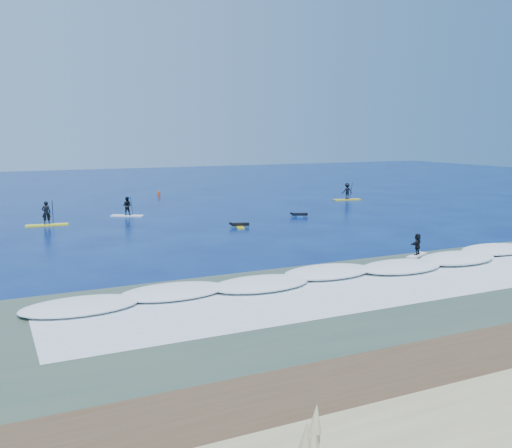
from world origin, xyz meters
name	(u,v)px	position (x,y,z in m)	size (l,w,h in m)	color
ground	(286,238)	(0.00, 0.00, 0.00)	(160.00, 160.00, 0.00)	#031148
shallow_water	(432,289)	(0.00, -14.00, 0.01)	(90.00, 13.00, 0.01)	#35483A
breaking_wave	(378,270)	(0.00, -10.00, 0.00)	(40.00, 6.00, 0.30)	white
whitewater	(417,284)	(0.00, -13.00, 0.00)	(34.00, 5.00, 0.02)	silver
sup_paddler_left	(47,217)	(-14.02, 12.48, 0.68)	(3.16, 1.07, 2.18)	yellow
sup_paddler_center	(127,208)	(-7.33, 14.74, 0.72)	(2.68, 2.03, 1.92)	white
sup_paddler_right	(347,192)	(16.30, 16.47, 0.81)	(3.05, 1.18, 2.08)	yellow
prone_paddler_near	(239,225)	(-1.00, 5.50, 0.14)	(1.52, 1.99, 0.40)	gold
prone_paddler_far	(299,215)	(5.73, 8.21, 0.13)	(1.46, 1.93, 0.39)	#1748AD
wave_surfer	(417,246)	(3.60, -8.83, 0.75)	(1.82, 1.22, 1.29)	white
marker_buoy	(159,194)	(-0.70, 28.17, 0.33)	(0.31, 0.31, 0.75)	red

